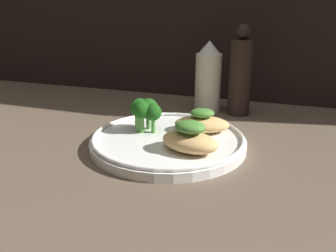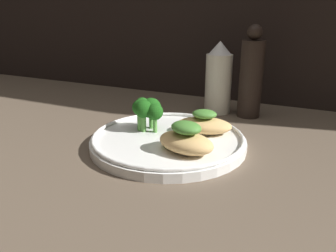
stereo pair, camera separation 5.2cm
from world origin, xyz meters
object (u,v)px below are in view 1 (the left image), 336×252
broccoli_bunch (145,110)px  pepper_grinder (240,75)px  plate (168,140)px  sauce_bottle (208,78)px

broccoli_bunch → pepper_grinder: 23.71cm
plate → pepper_grinder: size_ratio=1.36×
plate → sauce_bottle: 22.36cm
broccoli_bunch → sauce_bottle: 20.68cm
pepper_grinder → plate: bearing=-110.9°
plate → broccoli_bunch: bearing=158.7°
sauce_bottle → pepper_grinder: pepper_grinder is taller
sauce_bottle → plate: bearing=-94.0°
plate → pepper_grinder: pepper_grinder is taller
plate → sauce_bottle: sauce_bottle is taller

